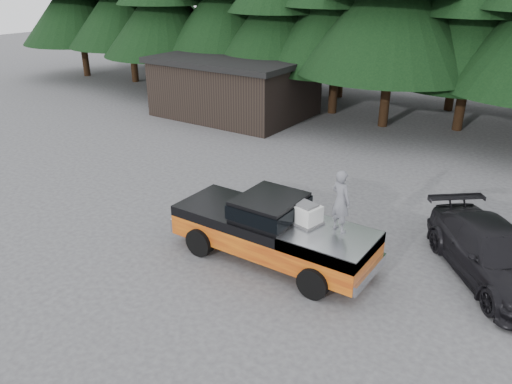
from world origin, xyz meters
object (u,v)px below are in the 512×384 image
Objects in this scene: man_on_bed at (341,201)px; parked_car at (493,254)px; pickup_truck at (272,238)px; air_compressor at (306,215)px; utility_building at (235,86)px.

parked_car is at bearing -127.03° from man_on_bed.
pickup_truck is 5.90m from parked_car.
utility_building is (-11.35, 12.18, 0.08)m from air_compressor.
man_on_bed is at bearing -44.46° from utility_building.
man_on_bed is (1.84, 0.34, 1.51)m from pickup_truck.
utility_building is (-10.43, 12.38, 1.00)m from pickup_truck.
pickup_truck is 3.57× the size of man_on_bed.
utility_building is (-15.78, 9.89, 0.95)m from parked_car.
air_compressor is at bearing 12.68° from pickup_truck.
air_compressor is 0.15× the size of parked_car.
man_on_bed is at bearing 10.46° from pickup_truck.
air_compressor reaches higher than parked_car.
air_compressor is 16.64m from utility_building.
man_on_bed reaches higher than pickup_truck.
utility_building reaches higher than air_compressor.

